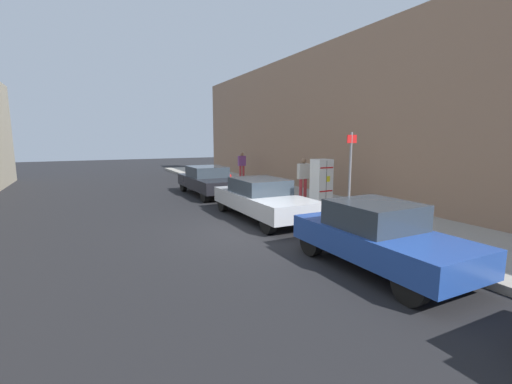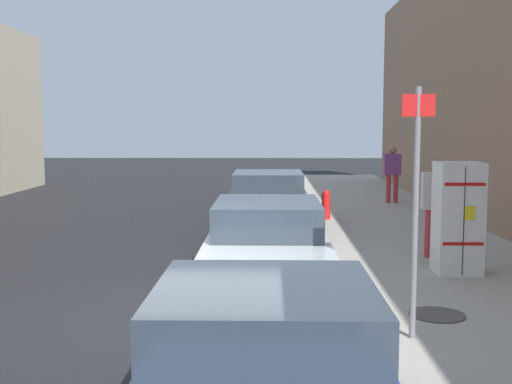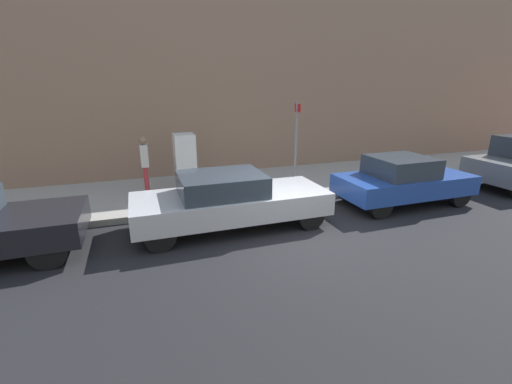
{
  "view_description": "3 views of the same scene",
  "coord_description": "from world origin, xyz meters",
  "px_view_note": "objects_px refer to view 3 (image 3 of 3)",
  "views": [
    {
      "loc": [
        4.46,
        9.01,
        2.77
      ],
      "look_at": [
        -0.84,
        -1.4,
        0.94
      ],
      "focal_mm": 24.0,
      "sensor_mm": 36.0,
      "label": 1
    },
    {
      "loc": [
        -1.08,
        8.2,
        2.56
      ],
      "look_at": [
        -0.87,
        -1.71,
        1.51
      ],
      "focal_mm": 45.0,
      "sensor_mm": 36.0,
      "label": 2
    },
    {
      "loc": [
        6.67,
        -3.37,
        3.42
      ],
      "look_at": [
        -0.01,
        -1.03,
        1.19
      ],
      "focal_mm": 24.0,
      "sensor_mm": 36.0,
      "label": 3
    }
  ],
  "objects_px": {
    "pedestrian_standing_near": "(145,161)",
    "parked_hatchback_blue": "(403,180)",
    "parked_sedan_silver": "(229,200)",
    "street_sign_post": "(296,143)",
    "discarded_refrigerator": "(185,162)"
  },
  "relations": [
    {
      "from": "pedestrian_standing_near",
      "to": "parked_hatchback_blue",
      "type": "bearing_deg",
      "value": -149.24
    },
    {
      "from": "discarded_refrigerator",
      "to": "street_sign_post",
      "type": "xyz_separation_m",
      "value": [
        1.41,
        3.17,
        0.66
      ]
    },
    {
      "from": "pedestrian_standing_near",
      "to": "parked_sedan_silver",
      "type": "relative_size",
      "value": 0.37
    },
    {
      "from": "street_sign_post",
      "to": "parked_sedan_silver",
      "type": "height_order",
      "value": "street_sign_post"
    },
    {
      "from": "pedestrian_standing_near",
      "to": "parked_hatchback_blue",
      "type": "relative_size",
      "value": 0.45
    },
    {
      "from": "pedestrian_standing_near",
      "to": "parked_sedan_silver",
      "type": "distance_m",
      "value": 3.55
    },
    {
      "from": "pedestrian_standing_near",
      "to": "parked_hatchback_blue",
      "type": "height_order",
      "value": "pedestrian_standing_near"
    },
    {
      "from": "discarded_refrigerator",
      "to": "parked_sedan_silver",
      "type": "height_order",
      "value": "discarded_refrigerator"
    },
    {
      "from": "street_sign_post",
      "to": "pedestrian_standing_near",
      "type": "bearing_deg",
      "value": -107.3
    },
    {
      "from": "discarded_refrigerator",
      "to": "parked_hatchback_blue",
      "type": "height_order",
      "value": "discarded_refrigerator"
    },
    {
      "from": "street_sign_post",
      "to": "parked_hatchback_blue",
      "type": "distance_m",
      "value": 3.34
    },
    {
      "from": "pedestrian_standing_near",
      "to": "parked_hatchback_blue",
      "type": "distance_m",
      "value": 7.75
    },
    {
      "from": "parked_sedan_silver",
      "to": "parked_hatchback_blue",
      "type": "bearing_deg",
      "value": 90.0
    },
    {
      "from": "discarded_refrigerator",
      "to": "pedestrian_standing_near",
      "type": "height_order",
      "value": "discarded_refrigerator"
    },
    {
      "from": "discarded_refrigerator",
      "to": "street_sign_post",
      "type": "distance_m",
      "value": 3.53
    }
  ]
}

